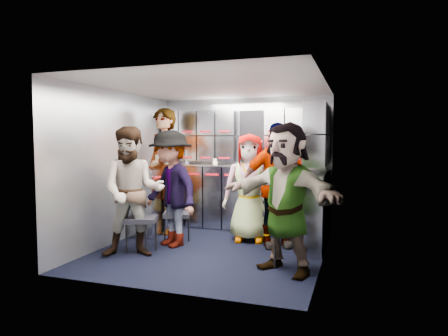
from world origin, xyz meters
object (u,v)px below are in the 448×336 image
(attendant_arc_a, at_px, (133,192))
(jump_seat_mid_left, at_px, (177,216))
(attendant_standing, at_px, (164,171))
(jump_seat_near_left, at_px, (141,221))
(jump_seat_center, at_px, (252,209))
(jump_seat_near_right, at_px, (288,235))
(attendant_arc_c, at_px, (249,188))
(attendant_arc_e, at_px, (286,197))
(jump_seat_mid_right, at_px, (278,214))
(attendant_arc_b, at_px, (171,189))
(attendant_arc_d, at_px, (276,185))

(attendant_arc_a, bearing_deg, jump_seat_mid_left, 49.45)
(attendant_standing, bearing_deg, jump_seat_near_left, -49.82)
(jump_seat_near_left, bearing_deg, jump_seat_mid_left, 69.66)
(jump_seat_mid_left, distance_m, attendant_standing, 0.90)
(jump_seat_center, bearing_deg, attendant_standing, -175.98)
(jump_seat_near_right, relative_size, attendant_arc_c, 0.27)
(attendant_arc_a, bearing_deg, jump_seat_near_right, -18.78)
(jump_seat_center, distance_m, attendant_arc_e, 1.58)
(jump_seat_near_left, relative_size, jump_seat_mid_right, 1.05)
(jump_seat_mid_left, bearing_deg, attendant_arc_b, -90.00)
(attendant_arc_b, height_order, attendant_arc_d, attendant_arc_d)
(jump_seat_near_left, xyz_separation_m, attendant_arc_b, (0.22, 0.40, 0.38))
(attendant_arc_d, bearing_deg, attendant_arc_a, -175.17)
(attendant_arc_e, bearing_deg, attendant_arc_b, -172.03)
(jump_seat_near_left, height_order, attendant_standing, attendant_standing)
(jump_seat_mid_left, height_order, attendant_arc_a, attendant_arc_a)
(attendant_arc_a, relative_size, attendant_arc_b, 1.02)
(attendant_standing, bearing_deg, jump_seat_mid_left, -20.40)
(jump_seat_mid_right, height_order, attendant_standing, attendant_standing)
(jump_seat_near_left, height_order, jump_seat_mid_right, jump_seat_mid_right)
(jump_seat_center, bearing_deg, jump_seat_near_right, -58.60)
(attendant_standing, height_order, attendant_arc_a, attendant_standing)
(attendant_arc_a, relative_size, attendant_arc_c, 1.05)
(jump_seat_center, bearing_deg, attendant_arc_d, -42.73)
(jump_seat_mid_right, distance_m, attendant_arc_c, 0.54)
(attendant_arc_b, xyz_separation_m, attendant_arc_d, (1.34, 0.41, 0.05))
(attendant_arc_e, bearing_deg, jump_seat_near_right, 117.10)
(attendant_arc_c, xyz_separation_m, attendant_arc_d, (0.41, -0.20, 0.07))
(jump_seat_near_right, bearing_deg, jump_seat_mid_right, 107.40)
(jump_seat_mid_left, bearing_deg, attendant_arc_d, 9.59)
(jump_seat_center, height_order, attendant_arc_a, attendant_arc_a)
(jump_seat_near_left, height_order, jump_seat_mid_left, jump_seat_near_left)
(attendant_arc_a, bearing_deg, attendant_arc_e, -24.30)
(jump_seat_near_left, height_order, jump_seat_center, jump_seat_center)
(jump_seat_near_right, bearing_deg, attendant_arc_b, 166.64)
(attendant_arc_e, bearing_deg, jump_seat_center, 145.01)
(attendant_arc_c, distance_m, attendant_arc_e, 1.38)
(attendant_standing, xyz_separation_m, attendant_arc_c, (1.38, -0.08, -0.20))
(attendant_arc_b, bearing_deg, attendant_arc_d, 45.75)
(jump_seat_near_left, xyz_separation_m, attendant_arc_a, (-0.00, -0.18, 0.39))
(attendant_arc_c, bearing_deg, attendant_arc_a, -144.50)
(jump_seat_near_right, relative_size, attendant_standing, 0.22)
(attendant_arc_b, relative_size, attendant_arc_c, 1.03)
(jump_seat_near_left, xyz_separation_m, attendant_arc_d, (1.56, 0.81, 0.43))
(jump_seat_near_left, bearing_deg, attendant_arc_c, 41.56)
(jump_seat_mid_right, distance_m, attendant_arc_b, 1.51)
(jump_seat_center, relative_size, attendant_standing, 0.25)
(jump_seat_mid_left, relative_size, jump_seat_center, 0.93)
(jump_seat_near_left, distance_m, attendant_arc_e, 1.91)
(jump_seat_near_left, relative_size, jump_seat_center, 0.99)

